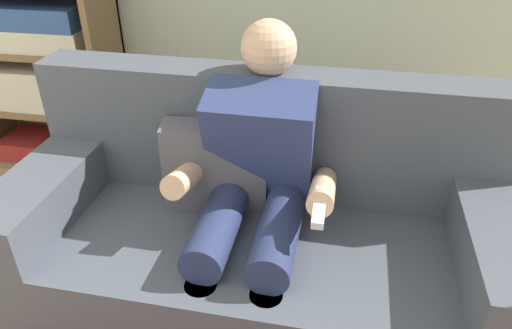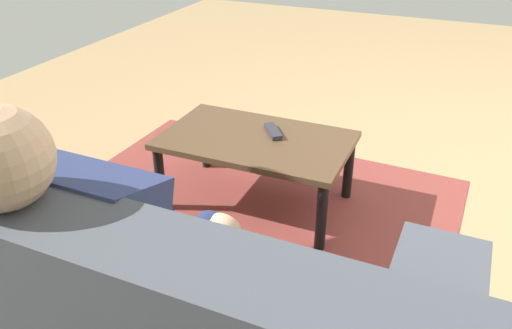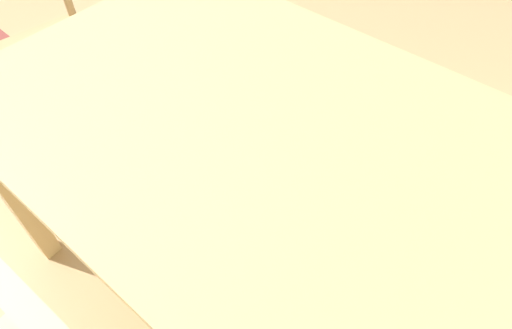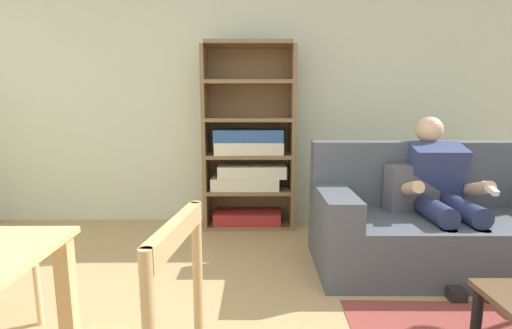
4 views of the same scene
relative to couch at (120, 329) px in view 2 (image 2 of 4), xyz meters
name	(u,v)px [view 2 (image 2 of 4)]	position (x,y,z in m)	size (l,w,h in m)	color
couch	(120,329)	(0.00, 0.00, 0.00)	(1.90, 0.86, 0.93)	#474C56
person_lounging	(112,264)	(-0.01, 0.00, 0.25)	(0.60, 0.93, 1.13)	navy
coffee_table	(256,147)	(0.11, -1.26, -0.01)	(0.92, 0.56, 0.38)	brown
tv_remote	(273,131)	(0.05, -1.33, 0.05)	(0.05, 0.17, 0.02)	#2D2D38
area_rug	(256,201)	(0.11, -1.26, -0.33)	(2.00, 1.40, 0.01)	brown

